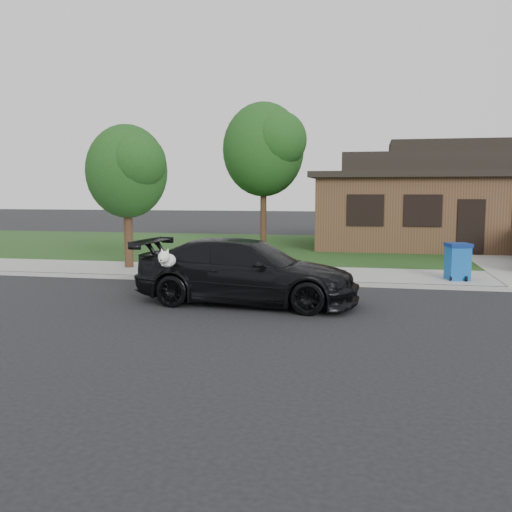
# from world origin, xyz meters

# --- Properties ---
(ground) EXTENTS (120.00, 120.00, 0.00)m
(ground) POSITION_xyz_m (0.00, 0.00, 0.00)
(ground) COLOR black
(ground) RESTS_ON ground
(sidewalk) EXTENTS (60.00, 3.00, 0.12)m
(sidewalk) POSITION_xyz_m (0.00, 5.00, 0.06)
(sidewalk) COLOR gray
(sidewalk) RESTS_ON ground
(curb) EXTENTS (60.00, 0.12, 0.12)m
(curb) POSITION_xyz_m (0.00, 3.50, 0.06)
(curb) COLOR gray
(curb) RESTS_ON ground
(lawn) EXTENTS (60.00, 13.00, 0.13)m
(lawn) POSITION_xyz_m (0.00, 13.00, 0.07)
(lawn) COLOR #193814
(lawn) RESTS_ON ground
(sedan) EXTENTS (5.33, 2.64, 1.50)m
(sedan) POSITION_xyz_m (-2.58, 0.65, 0.75)
(sedan) COLOR black
(sedan) RESTS_ON ground
(recycling_bin) EXTENTS (0.74, 0.74, 1.03)m
(recycling_bin) POSITION_xyz_m (2.63, 4.52, 0.64)
(recycling_bin) COLOR #0E4C9B
(recycling_bin) RESTS_ON sidewalk
(house) EXTENTS (12.60, 8.60, 4.65)m
(house) POSITION_xyz_m (4.00, 15.00, 2.13)
(house) COLOR #422B1C
(house) RESTS_ON ground
(tree_0) EXTENTS (3.78, 3.60, 6.34)m
(tree_0) POSITION_xyz_m (-4.34, 12.88, 4.48)
(tree_0) COLOR #332114
(tree_0) RESTS_ON ground
(tree_2) EXTENTS (2.73, 2.60, 4.59)m
(tree_2) POSITION_xyz_m (-7.38, 5.11, 3.27)
(tree_2) COLOR #332114
(tree_2) RESTS_ON ground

